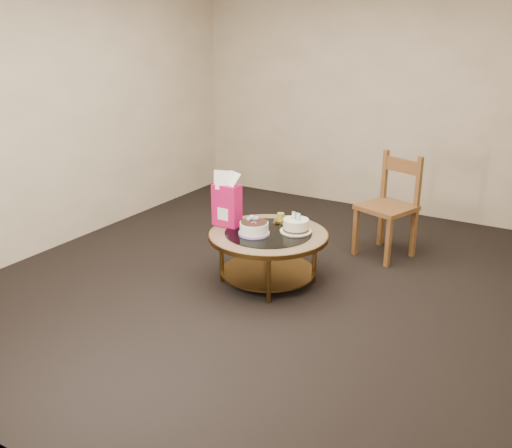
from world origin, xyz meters
The scene contains 8 objects.
ground centered at (0.00, 0.00, 0.00)m, with size 5.00×5.00×0.00m, color black.
room_walls centered at (0.00, 0.00, 1.54)m, with size 4.52×5.02×2.61m.
coffee_table centered at (0.00, 0.00, 0.38)m, with size 1.02×1.02×0.46m.
decorated_cake centered at (-0.08, -0.10, 0.51)m, with size 0.26×0.26×0.15m.
cream_cake centered at (0.19, 0.14, 0.51)m, with size 0.27×0.27×0.17m.
gift_bag centered at (-0.40, -0.02, 0.69)m, with size 0.24×0.18×0.48m.
pillar_candle centered at (-0.03, 0.28, 0.49)m, with size 0.13×0.13×0.09m.
dining_chair centered at (0.68, 1.13, 0.50)m, with size 0.58×0.58×0.98m.
Camera 1 is at (2.20, -3.94, 2.14)m, focal length 40.00 mm.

